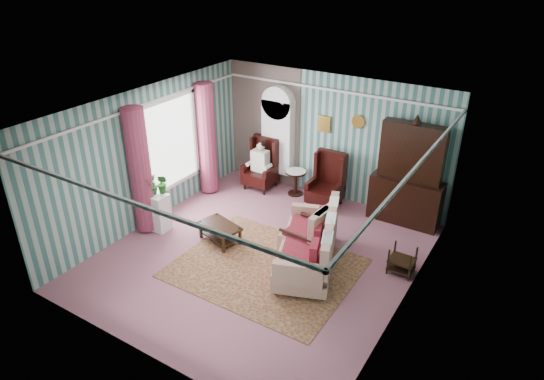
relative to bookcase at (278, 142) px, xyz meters
The scene contains 17 objects.
floor 3.34m from the bookcase, 64.58° to the right, with size 6.00×6.00×0.00m, color #8D5260.
room_shell 2.90m from the bookcase, 74.62° to the right, with size 5.53×6.02×2.91m.
bookcase is the anchor object (origin of this frame).
dresser_hutch 3.25m from the bookcase, ahead, with size 1.50×0.56×2.36m, color black.
wingback_left 0.68m from the bookcase, 122.66° to the right, with size 0.76×0.80×1.25m, color black.
wingback_right 1.63m from the bookcase, 14.57° to the right, with size 0.76×0.80×1.25m, color black.
seated_woman 0.70m from the bookcase, 122.66° to the right, with size 0.44×0.40×1.18m, color white, non-canonical shape.
round_side_table 1.07m from the bookcase, 20.27° to the right, with size 0.50×0.50×0.60m, color black.
nest_table 4.37m from the bookcase, 26.92° to the right, with size 0.45×0.38×0.54m, color black.
plant_stand 3.39m from the bookcase, 108.49° to the right, with size 0.55×0.35×0.80m, color white.
rug 3.72m from the bookcase, 62.28° to the right, with size 3.20×2.60×0.01m, color #4C1920.
sofa 3.52m from the bookcase, 49.68° to the right, with size 2.15×1.00×1.12m, color beige.
floral_armchair 3.17m from the bookcase, 48.51° to the right, with size 0.87×0.71×0.89m, color #B8AA8E.
coffee_table 3.02m from the bookcase, 82.30° to the right, with size 0.85×0.52×0.38m, color black.
potted_plant_a 3.38m from the bookcase, 108.79° to the right, with size 0.39×0.33×0.43m, color #1D4C17.
potted_plant_b 3.14m from the bookcase, 107.18° to the right, with size 0.23×0.19×0.43m, color #244B17.
potted_plant_c 3.31m from the bookcase, 109.36° to the right, with size 0.23×0.23×0.42m, color #1F5119.
Camera 1 is at (4.29, -6.48, 5.37)m, focal length 32.00 mm.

